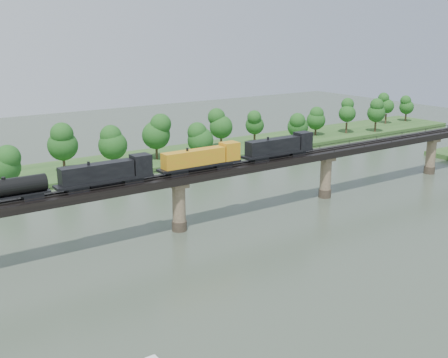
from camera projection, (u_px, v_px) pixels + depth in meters
ground at (275, 285)px, 88.26m from camera, size 400.00×400.00×0.00m
far_bank at (80, 170)px, 155.66m from camera, size 300.00×24.00×1.60m
bridge at (179, 204)px, 110.69m from camera, size 236.00×30.00×11.50m
bridge_superstructure at (178, 173)px, 109.03m from camera, size 220.00×4.90×0.75m
far_treeline at (54, 148)px, 145.51m from camera, size 289.06×17.54×13.60m
freight_train at (171, 164)px, 107.64m from camera, size 73.78×2.87×5.08m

